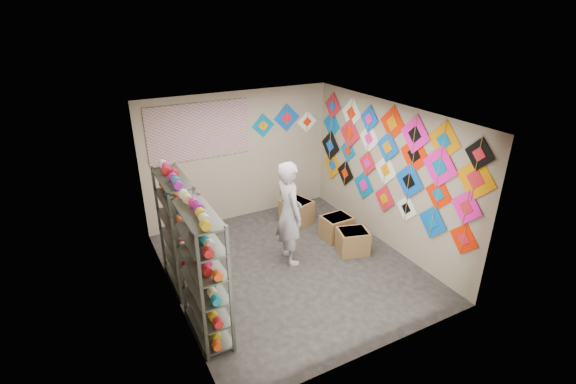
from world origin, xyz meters
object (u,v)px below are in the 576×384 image
carton_b (337,227)px  carton_c (297,212)px  carton_a (353,241)px  shelf_rack_back (178,232)px  shopkeeper (289,213)px  shelf_rack_front (203,275)px

carton_b → carton_c: 1.00m
carton_a → carton_b: (0.04, 0.59, 0.00)m
shelf_rack_back → carton_b: shelf_rack_back is taller
shelf_rack_back → carton_a: (3.01, -0.56, -0.72)m
shopkeeper → carton_c: bearing=-31.1°
carton_b → carton_c: (-0.38, 0.92, 0.02)m
shelf_rack_back → carton_c: bearing=19.6°
shelf_rack_front → shelf_rack_back: size_ratio=1.00×
shopkeeper → carton_b: shopkeeper is taller
shelf_rack_front → carton_b: bearing=23.5°
shelf_rack_back → shopkeeper: bearing=-7.3°
shopkeeper → carton_b: bearing=-74.2°
shelf_rack_back → carton_b: bearing=0.5°
carton_a → shopkeeper: bearing=-179.5°
shelf_rack_back → carton_a: bearing=-10.6°
carton_c → carton_b: bearing=-83.7°
shelf_rack_front → carton_c: (2.67, 2.25, -0.70)m
shopkeeper → carton_c: (0.81, 1.19, -0.69)m
shopkeeper → carton_a: size_ratio=3.48×
carton_a → carton_b: carton_b is taller
shopkeeper → carton_a: shopkeeper is taller
carton_c → shelf_rack_front: bearing=-156.1°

